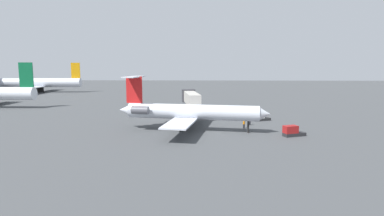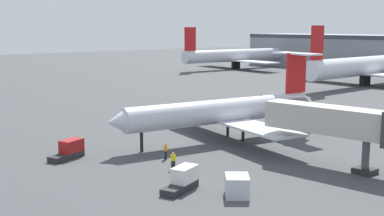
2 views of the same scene
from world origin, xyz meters
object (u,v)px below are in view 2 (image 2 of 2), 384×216
baggage_tug_trailing (183,180)px  parked_airliner_west_end (235,56)px  ground_crew_marshaller (173,161)px  jet_bridge (346,123)px  cargo_container_uld (237,186)px  regional_jet (228,110)px  baggage_tug_lead (69,150)px  parked_airliner_west_mid (365,66)px  ground_crew_loader (166,151)px

baggage_tug_trailing → parked_airliner_west_end: bearing=133.5°
ground_crew_marshaller → jet_bridge: bearing=50.4°
ground_crew_marshaller → cargo_container_uld: bearing=-4.0°
ground_crew_marshaller → regional_jet: bearing=114.6°
baggage_tug_trailing → parked_airliner_west_end: (-83.00, 87.58, 3.40)m
baggage_tug_lead → parked_airliner_west_mid: (-15.90, 81.29, 3.61)m
regional_jet → baggage_tug_trailing: regional_jet is taller
cargo_container_uld → parked_airliner_west_end: 121.89m
ground_crew_loader → baggage_tug_trailing: 9.87m
regional_jet → parked_airliner_west_mid: (-20.26, 62.89, 0.81)m
ground_crew_loader → cargo_container_uld: 12.98m
jet_bridge → parked_airliner_west_end: 113.82m
ground_crew_loader → parked_airliner_west_mid: 77.25m
regional_jet → cargo_container_uld: regional_jet is taller
cargo_container_uld → parked_airliner_west_mid: bearing=114.9°
parked_airliner_west_end → parked_airliner_west_mid: size_ratio=0.96×
jet_bridge → ground_crew_loader: 18.05m
parked_airliner_west_end → parked_airliner_west_mid: (51.75, -9.11, 0.21)m
ground_crew_marshaller → baggage_tug_trailing: (5.24, -3.02, -0.02)m
cargo_container_uld → baggage_tug_trailing: bearing=-149.9°
regional_jet → parked_airliner_west_end: 101.84m
regional_jet → ground_crew_loader: 11.48m
jet_bridge → regional_jet: bearing=-179.8°
ground_crew_marshaller → parked_airliner_west_end: bearing=132.6°
cargo_container_uld → ground_crew_marshaller: bearing=176.0°
baggage_tug_lead → cargo_container_uld: bearing=14.9°
baggage_tug_lead → jet_bridge: bearing=41.9°
jet_bridge → parked_airliner_west_mid: parked_airliner_west_mid is taller
jet_bridge → cargo_container_uld: (-1.11, -13.26, -3.67)m
baggage_tug_lead → parked_airliner_west_end: (-67.65, 90.40, 3.40)m
baggage_tug_trailing → parked_airliner_west_mid: bearing=111.7°
regional_jet → ground_crew_marshaller: bearing=-65.4°
ground_crew_loader → cargo_container_uld: (12.77, -2.32, -0.01)m
ground_crew_marshaller → baggage_tug_trailing: bearing=-29.9°
ground_crew_marshaller → ground_crew_loader: (-3.45, 1.67, 0.00)m
parked_airliner_west_mid → ground_crew_loader: bearing=-73.0°
baggage_tug_trailing → parked_airliner_west_mid: 84.54m
ground_crew_marshaller → parked_airliner_west_mid: (-26.00, 75.46, 3.59)m
regional_jet → baggage_tug_trailing: (10.99, -15.58, -2.81)m
baggage_tug_lead → baggage_tug_trailing: (15.34, 2.82, 0.00)m
parked_airliner_west_end → regional_jet: bearing=-45.0°
baggage_tug_lead → cargo_container_uld: 20.10m
parked_airliner_west_end → parked_airliner_west_mid: parked_airliner_west_mid is taller
ground_crew_marshaller → parked_airliner_west_mid: bearing=109.0°
ground_crew_marshaller → parked_airliner_west_mid: size_ratio=0.04×
cargo_container_uld → parked_airliner_west_mid: 83.99m
ground_crew_marshaller → ground_crew_loader: 3.83m
regional_jet → ground_crew_marshaller: (5.74, -12.57, -2.79)m
jet_bridge → cargo_container_uld: 13.80m
cargo_container_uld → regional_jet: bearing=138.7°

